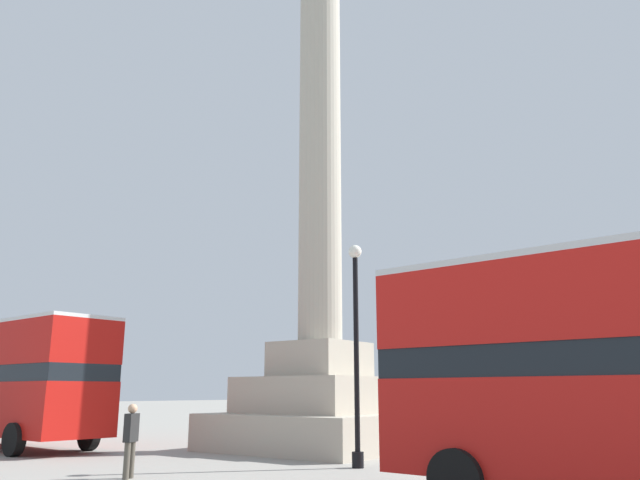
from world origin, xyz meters
name	(u,v)px	position (x,y,z in m)	size (l,w,h in m)	color
ground_plane	(320,450)	(0.00, 0.00, 0.00)	(200.00, 200.00, 0.00)	gray
monument_column	(320,292)	(0.00, 0.00, 5.44)	(6.29, 6.29, 21.91)	#ADA593
bus_a	(5,379)	(-9.85, -6.13, 2.40)	(10.95, 3.14, 4.33)	#B7140F
equestrian_statue	(606,407)	(8.19, 4.97, 1.44)	(4.53, 3.94, 5.61)	#ADA593
street_lamp	(356,349)	(3.97, -3.64, 3.06)	(0.37, 0.37, 5.94)	black
pedestrian_near_lamp	(131,437)	(0.94, -8.52, 0.91)	(0.35, 0.47, 1.65)	#4C473D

